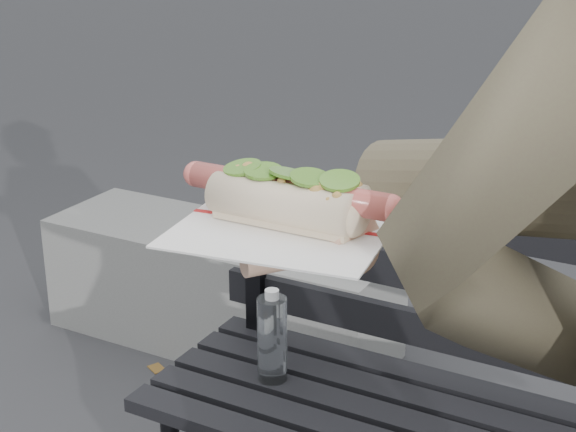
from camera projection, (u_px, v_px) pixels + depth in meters
park_bench at (515, 408)px, 1.71m from camera, size 1.50×0.44×0.88m
concrete_block at (220, 287)px, 2.99m from camera, size 1.20×0.40×0.40m
held_hotdog at (525, 197)px, 0.76m from camera, size 0.64×0.30×0.20m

